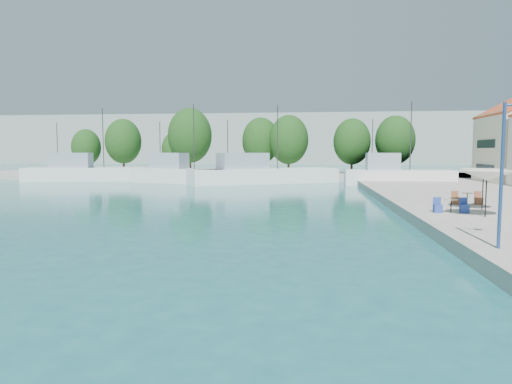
# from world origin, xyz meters

# --- Properties ---
(quay_far) EXTENTS (90.00, 16.00, 0.60)m
(quay_far) POSITION_xyz_m (-8.00, 67.00, 0.30)
(quay_far) COLOR gray
(quay_far) RESTS_ON ground
(hill_west) EXTENTS (180.00, 40.00, 16.00)m
(hill_west) POSITION_xyz_m (-30.00, 160.00, 8.00)
(hill_west) COLOR gray
(hill_west) RESTS_ON ground
(hill_east) EXTENTS (140.00, 40.00, 12.00)m
(hill_east) POSITION_xyz_m (40.00, 180.00, 6.00)
(hill_east) COLOR gray
(hill_east) RESTS_ON ground
(trawler_01) EXTENTS (17.57, 8.49, 10.20)m
(trawler_01) POSITION_xyz_m (-29.51, 56.94, 1.07)
(trawler_01) COLOR silver
(trawler_01) RESTS_ON ground
(trawler_02) EXTENTS (14.32, 6.56, 10.20)m
(trawler_02) POSITION_xyz_m (-15.66, 54.51, 1.07)
(trawler_02) COLOR silver
(trawler_02) RESTS_ON ground
(trawler_03) EXTENTS (19.06, 13.34, 10.20)m
(trawler_03) POSITION_xyz_m (-5.73, 55.07, 1.07)
(trawler_03) COLOR white
(trawler_03) RESTS_ON ground
(trawler_04) EXTENTS (12.54, 3.37, 10.20)m
(trawler_04) POSITION_xyz_m (10.61, 53.50, 1.07)
(trawler_04) COLOR silver
(trawler_04) RESTS_ON ground
(tree_01) EXTENTS (4.85, 4.85, 7.17)m
(tree_01) POSITION_xyz_m (-37.26, 71.87, 4.74)
(tree_01) COLOR #3F2B19
(tree_01) RESTS_ON quay_far
(tree_02) EXTENTS (5.94, 5.94, 8.79)m
(tree_02) POSITION_xyz_m (-30.36, 71.11, 5.67)
(tree_02) COLOR #3F2B19
(tree_02) RESTS_ON quay_far
(tree_03) EXTENTS (4.49, 4.49, 6.65)m
(tree_03) POSITION_xyz_m (-21.63, 71.69, 4.43)
(tree_03) COLOR #3F2B19
(tree_03) RESTS_ON quay_far
(tree_04) EXTENTS (6.88, 6.88, 10.19)m
(tree_04) POSITION_xyz_m (-18.27, 68.42, 6.48)
(tree_04) COLOR #3F2B19
(tree_04) RESTS_ON quay_far
(tree_05) EXTENTS (5.94, 5.94, 8.79)m
(tree_05) POSITION_xyz_m (-7.35, 70.78, 5.67)
(tree_05) COLOR #3F2B19
(tree_05) RESTS_ON quay_far
(tree_06) EXTENTS (6.08, 6.08, 9.00)m
(tree_06) POSITION_xyz_m (-2.80, 69.06, 5.79)
(tree_06) COLOR #3F2B19
(tree_06) RESTS_ON quay_far
(tree_07) EXTENTS (5.76, 5.76, 8.52)m
(tree_07) POSITION_xyz_m (6.97, 70.65, 5.52)
(tree_07) COLOR #3F2B19
(tree_07) RESTS_ON quay_far
(tree_08) EXTENTS (5.97, 5.97, 8.84)m
(tree_08) POSITION_xyz_m (13.33, 69.82, 5.70)
(tree_08) COLOR #3F2B19
(tree_08) RESTS_ON quay_far
(umbrella_white) EXTENTS (2.78, 2.78, 2.39)m
(umbrella_white) POSITION_xyz_m (9.42, 22.44, 2.73)
(umbrella_white) COLOR black
(umbrella_white) RESTS_ON quay_right
(umbrella_cream) EXTENTS (2.58, 2.58, 2.36)m
(umbrella_cream) POSITION_xyz_m (10.36, 25.51, 2.71)
(umbrella_cream) COLOR black
(umbrella_cream) RESTS_ON quay_right
(cafe_table_02) EXTENTS (1.82, 0.70, 0.76)m
(cafe_table_02) POSITION_xyz_m (8.19, 23.95, 0.89)
(cafe_table_02) COLOR black
(cafe_table_02) RESTS_ON quay_right
(cafe_table_03) EXTENTS (1.82, 0.70, 0.76)m
(cafe_table_03) POSITION_xyz_m (10.41, 28.19, 0.89)
(cafe_table_03) COLOR black
(cafe_table_03) RESTS_ON quay_right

